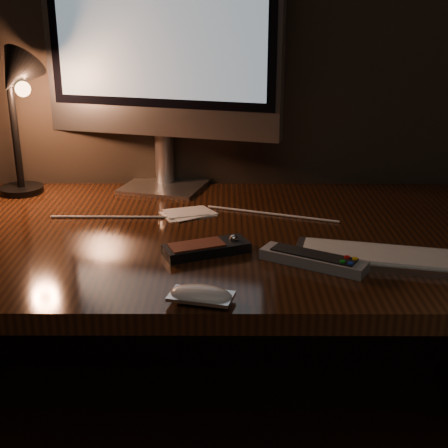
{
  "coord_description": "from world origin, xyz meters",
  "views": [
    {
      "loc": [
        0.02,
        0.59,
        1.23
      ],
      "look_at": [
        0.02,
        1.73,
        0.81
      ],
      "focal_mm": 50.0,
      "sensor_mm": 36.0,
      "label": 1
    }
  ],
  "objects_px": {
    "media_remote": "(206,248)",
    "keyboard": "(408,259)",
    "desk": "(217,273)",
    "tv_remote": "(313,259)",
    "desk_lamp": "(17,96)",
    "monitor": "(159,37)",
    "mouse": "(201,297)"
  },
  "relations": [
    {
      "from": "media_remote",
      "to": "keyboard",
      "type": "bearing_deg",
      "value": -28.45
    },
    {
      "from": "desk",
      "to": "tv_remote",
      "type": "relative_size",
      "value": 7.89
    },
    {
      "from": "tv_remote",
      "to": "desk_lamp",
      "type": "distance_m",
      "value": 0.84
    },
    {
      "from": "monitor",
      "to": "desk",
      "type": "bearing_deg",
      "value": -44.55
    },
    {
      "from": "desk",
      "to": "desk_lamp",
      "type": "bearing_deg",
      "value": 159.19
    },
    {
      "from": "media_remote",
      "to": "desk_lamp",
      "type": "height_order",
      "value": "desk_lamp"
    },
    {
      "from": "mouse",
      "to": "media_remote",
      "type": "relative_size",
      "value": 0.59
    },
    {
      "from": "keyboard",
      "to": "media_remote",
      "type": "bearing_deg",
      "value": -173.38
    },
    {
      "from": "mouse",
      "to": "media_remote",
      "type": "xyz_separation_m",
      "value": [
        0.0,
        0.21,
        0.0
      ]
    },
    {
      "from": "keyboard",
      "to": "mouse",
      "type": "xyz_separation_m",
      "value": [
        -0.39,
        -0.17,
        0.0
      ]
    },
    {
      "from": "desk",
      "to": "desk_lamp",
      "type": "relative_size",
      "value": 4.24
    },
    {
      "from": "media_remote",
      "to": "desk_lamp",
      "type": "bearing_deg",
      "value": 119.24
    },
    {
      "from": "keyboard",
      "to": "mouse",
      "type": "height_order",
      "value": "mouse"
    },
    {
      "from": "desk",
      "to": "media_remote",
      "type": "bearing_deg",
      "value": -95.46
    },
    {
      "from": "monitor",
      "to": "media_remote",
      "type": "relative_size",
      "value": 3.65
    },
    {
      "from": "desk",
      "to": "monitor",
      "type": "distance_m",
      "value": 0.59
    },
    {
      "from": "media_remote",
      "to": "tv_remote",
      "type": "height_order",
      "value": "media_remote"
    },
    {
      "from": "desk",
      "to": "tv_remote",
      "type": "height_order",
      "value": "tv_remote"
    },
    {
      "from": "keyboard",
      "to": "mouse",
      "type": "relative_size",
      "value": 4.06
    },
    {
      "from": "mouse",
      "to": "tv_remote",
      "type": "relative_size",
      "value": 0.52
    },
    {
      "from": "keyboard",
      "to": "media_remote",
      "type": "height_order",
      "value": "media_remote"
    },
    {
      "from": "desk",
      "to": "desk_lamp",
      "type": "xyz_separation_m",
      "value": [
        -0.49,
        0.19,
        0.38
      ]
    },
    {
      "from": "monitor",
      "to": "media_remote",
      "type": "height_order",
      "value": "monitor"
    },
    {
      "from": "keyboard",
      "to": "monitor",
      "type": "bearing_deg",
      "value": 149.27
    },
    {
      "from": "desk",
      "to": "keyboard",
      "type": "xyz_separation_m",
      "value": [
        0.37,
        -0.24,
        0.14
      ]
    },
    {
      "from": "desk",
      "to": "mouse",
      "type": "height_order",
      "value": "mouse"
    },
    {
      "from": "monitor",
      "to": "tv_remote",
      "type": "height_order",
      "value": "monitor"
    },
    {
      "from": "mouse",
      "to": "desk_lamp",
      "type": "bearing_deg",
      "value": 142.2
    },
    {
      "from": "monitor",
      "to": "keyboard",
      "type": "relative_size",
      "value": 1.52
    },
    {
      "from": "tv_remote",
      "to": "monitor",
      "type": "bearing_deg",
      "value": 153.04
    },
    {
      "from": "monitor",
      "to": "keyboard",
      "type": "xyz_separation_m",
      "value": [
        0.51,
        -0.49,
        -0.38
      ]
    },
    {
      "from": "keyboard",
      "to": "media_remote",
      "type": "distance_m",
      "value": 0.39
    }
  ]
}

